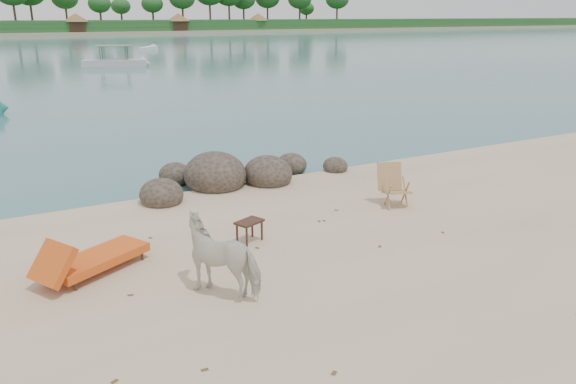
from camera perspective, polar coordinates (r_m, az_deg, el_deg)
name	(u,v)px	position (r m, az deg, el deg)	size (l,w,h in m)	color
water	(9,45)	(97.82, -26.46, 13.23)	(400.00, 400.00, 0.00)	#345F69
boulders	(229,176)	(15.47, -5.98, 1.62)	(6.30, 2.94, 1.25)	#2F291F
cow	(224,257)	(9.39, -6.49, -6.57)	(0.69, 1.52, 1.28)	silver
side_table	(250,233)	(11.48, -3.93, -4.14)	(0.56, 0.36, 0.45)	black
lounge_chair	(98,254)	(10.74, -18.75, -6.01)	(2.27, 0.79, 0.68)	#D35E18
deck_chair	(397,187)	(13.73, 11.02, 0.50)	(0.65, 0.71, 1.01)	#A47D52
boat_mid	(114,49)	(54.05, -17.31, 13.73)	(6.27, 1.41, 3.05)	#BBBBB7
boat_far	(148,48)	(77.71, -14.01, 14.03)	(4.94, 1.11, 0.57)	silver
dead_leaves	(316,270)	(10.38, 2.82, -7.90)	(7.41, 6.49, 0.00)	brown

